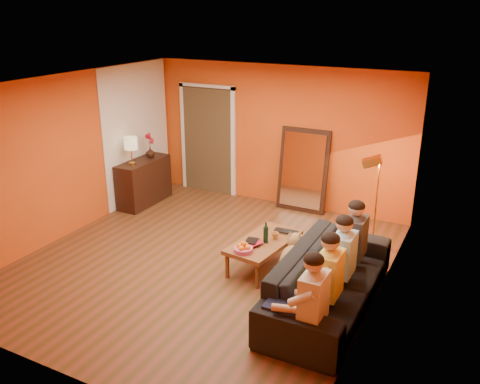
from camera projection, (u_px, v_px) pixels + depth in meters
The scene contains 27 objects.
room_shell at pixel (215, 172), 7.38m from camera, with size 5.00×5.50×2.60m.
white_accent at pixel (137, 133), 9.60m from camera, with size 0.02×1.90×2.58m, color white.
doorway_recess at pixel (211, 139), 10.16m from camera, with size 1.06×0.30×2.10m, color #3F2D19.
door_jamb_left at pixel (184, 137), 10.31m from camera, with size 0.08×0.06×2.20m, color white.
door_jamb_right at pixel (233, 144), 9.82m from camera, with size 0.08×0.06×2.20m, color white.
door_header at pixel (207, 86), 9.69m from camera, with size 1.22×0.06×0.08m, color white.
mirror_frame at pixel (303, 170), 9.22m from camera, with size 0.92×0.06×1.52m, color black.
mirror_glass at pixel (302, 171), 9.18m from camera, with size 0.78×0.02×1.36m, color white.
sideboard at pixel (144, 182), 9.63m from camera, with size 0.44×1.18×0.85m, color black.
table_lamp at pixel (131, 151), 9.14m from camera, with size 0.24×0.24×0.51m, color beige, non-canonical shape.
sofa at pixel (329, 280), 6.30m from camera, with size 0.99×2.54×0.74m, color black.
coffee_table at pixel (264, 254), 7.31m from camera, with size 0.62×1.22×0.42m, color brown, non-canonical shape.
floor_lamp at pixel (376, 204), 7.76m from camera, with size 0.30×0.24×1.44m, color gold, non-canonical shape.
dog at pixel (293, 259), 6.84m from camera, with size 0.39×0.60×0.71m, color #AB784D, non-canonical shape.
person_far_left at pixel (313, 306), 5.33m from camera, with size 0.70×0.44×1.22m, color beige, non-canonical shape.
person_mid_left at pixel (329, 282), 5.79m from camera, with size 0.70×0.44×1.22m, color gold, non-canonical shape.
person_mid_right at pixel (343, 262), 6.24m from camera, with size 0.70×0.44×1.22m, color #97C9EA, non-canonical shape.
person_far_right at pixel (355, 244), 6.70m from camera, with size 0.70×0.44×1.22m, color #2D2E32, non-canonical shape.
fruit_bowl at pixel (243, 246), 6.88m from camera, with size 0.26×0.26×0.16m, color #BF436F, non-canonical shape.
wine_bottle at pixel (266, 233), 7.13m from camera, with size 0.07×0.07×0.31m, color black.
tumbler at pixel (275, 236), 7.27m from camera, with size 0.11×0.11×0.10m, color #B27F3F.
laptop at pixel (285, 233), 7.45m from camera, with size 0.36×0.23×0.03m, color black.
book_lower at pixel (246, 243), 7.15m from camera, with size 0.19×0.26×0.02m, color black.
book_mid at pixel (247, 241), 7.14m from camera, with size 0.20×0.27×0.02m, color #A9132A.
book_upper at pixel (246, 240), 7.12m from camera, with size 0.16×0.21×0.02m, color black.
vase at pixel (150, 152), 9.66m from camera, with size 0.18×0.18×0.19m, color black.
flowers at pixel (149, 139), 9.57m from camera, with size 0.17×0.17×0.48m, color #A9132A, non-canonical shape.
Camera 1 is at (3.54, -5.71, 3.58)m, focal length 38.00 mm.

